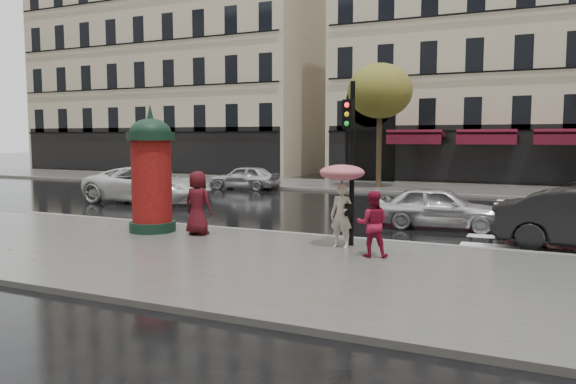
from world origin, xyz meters
The scene contains 17 objects.
ground centered at (0.00, 0.00, 0.00)m, with size 160.00×160.00×0.00m, color black.
near_sidewalk centered at (0.00, -0.50, 0.06)m, with size 90.00×7.00×0.12m, color #474744.
far_sidewalk centered at (0.00, 19.00, 0.06)m, with size 90.00×6.00×0.12m, color #474744.
near_kerb centered at (0.00, 3.00, 0.07)m, with size 90.00×0.25×0.14m, color slate.
far_kerb centered at (0.00, 16.00, 0.07)m, with size 90.00×0.25×0.14m, color slate.
zebra_crossing centered at (6.00, 9.60, 0.01)m, with size 3.60×11.75×0.01m, color silver.
bldg_far_corner centered at (6.00, 30.00, 11.31)m, with size 26.00×14.00×22.90m.
bldg_far_left centered at (-22.00, 30.00, 11.31)m, with size 24.00×14.00×22.90m.
tree_far_left centered at (-2.00, 18.00, 5.17)m, with size 3.40×3.40×6.64m.
woman_umbrella centered at (1.75, 1.61, 1.49)m, with size 1.08×1.08×2.08m.
woman_red centered at (2.71, 0.93, 0.86)m, with size 0.72×0.56×1.48m, color maroon.
man_burgundy centered at (-2.43, 1.67, 0.99)m, with size 0.85×0.55×1.74m, color #440D14.
morris_column centered at (-3.92, 1.60, 1.84)m, with size 1.34×1.34×3.59m.
traffic_light centered at (1.86, 1.90, 2.55)m, with size 0.27×0.38×4.00m.
car_silver centered at (3.23, 6.26, 0.65)m, with size 1.54×3.83×1.30m, color silver.
car_white centered at (-9.12, 7.85, 0.77)m, with size 2.57×5.57×1.55m, color silver.
car_far_silver centered at (-8.49, 15.00, 0.64)m, with size 1.52×3.77×1.28m, color silver.
Camera 1 is at (6.23, -11.05, 2.78)m, focal length 35.00 mm.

